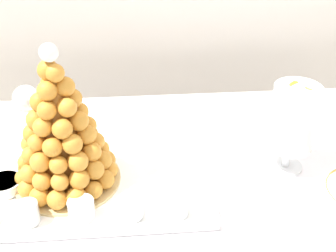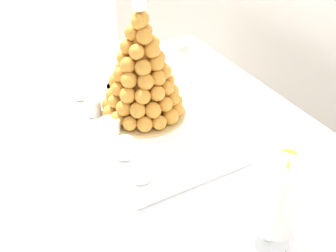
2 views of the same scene
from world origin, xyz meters
The scene contains 10 objects.
buffet_table centered at (0.00, 0.00, 0.63)m, with size 1.54×0.98×0.73m.
serving_tray centered at (-0.26, 0.00, 0.74)m, with size 0.65×0.37×0.02m.
croquembouche centered at (-0.30, 0.02, 0.89)m, with size 0.27×0.27×0.38m.
dessert_cup_mid_left centered at (-0.38, -0.12, 0.76)m, with size 0.05×0.05×0.05m.
dessert_cup_centre centered at (-0.26, -0.12, 0.76)m, with size 0.06×0.06×0.05m.
dessert_cup_mid_right centered at (-0.14, -0.12, 0.76)m, with size 0.06×0.06×0.05m.
dessert_cup_right centered at (-0.03, -0.13, 0.77)m, with size 0.05×0.05×0.06m.
creme_brulee_ramekin centered at (-0.46, 0.00, 0.75)m, with size 0.09×0.09×0.03m.
macaron_goblet centered at (0.29, 0.04, 0.89)m, with size 0.12×0.12×0.26m.
wine_glass centered at (-0.44, 0.26, 0.85)m, with size 0.08×0.08×0.17m.
Camera 1 is at (-0.12, -0.89, 1.47)m, focal length 46.76 mm.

